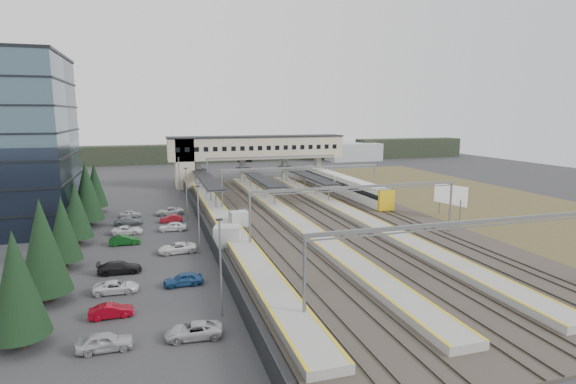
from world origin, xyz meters
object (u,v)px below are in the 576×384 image
object	(u,v)px
footbridge	(245,150)
billboard	(450,196)
train	(341,184)
relay_cabin_far	(239,219)
relay_cabin_near	(227,236)

from	to	relation	value
footbridge	billboard	bearing A→B (deg)	-60.54
footbridge	train	world-z (taller)	footbridge
train	billboard	world-z (taller)	billboard
relay_cabin_far	train	xyz separation A→B (m)	(25.25, 21.27, 0.79)
relay_cabin_far	train	distance (m)	33.03
relay_cabin_far	billboard	distance (m)	33.16
train	footbridge	bearing A→B (deg)	132.74
relay_cabin_far	footbridge	bearing A→B (deg)	77.04
relay_cabin_near	train	distance (m)	41.57
relay_cabin_far	billboard	size ratio (longest dim) A/B	0.46
relay_cabin_far	footbridge	size ratio (longest dim) A/B	0.07
relay_cabin_near	relay_cabin_far	distance (m)	9.60
footbridge	train	xyz separation A→B (m)	(16.30, -17.63, -5.98)
relay_cabin_near	train	bearing A→B (deg)	46.88
footbridge	billboard	world-z (taller)	footbridge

